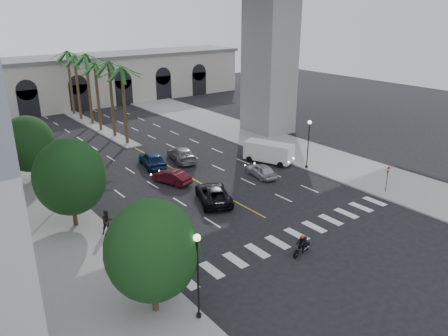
# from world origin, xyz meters

# --- Properties ---
(ground) EXTENTS (140.00, 140.00, 0.00)m
(ground) POSITION_xyz_m (0.00, 0.00, 0.00)
(ground) COLOR black
(ground) RESTS_ON ground
(sidewalk_left) EXTENTS (8.00, 100.00, 0.15)m
(sidewalk_left) POSITION_xyz_m (-15.00, 15.00, 0.07)
(sidewalk_left) COLOR gray
(sidewalk_left) RESTS_ON ground
(sidewalk_right) EXTENTS (8.00, 100.00, 0.15)m
(sidewalk_right) POSITION_xyz_m (15.00, 15.00, 0.07)
(sidewalk_right) COLOR gray
(sidewalk_right) RESTS_ON ground
(median) EXTENTS (2.00, 24.00, 0.20)m
(median) POSITION_xyz_m (0.00, 38.00, 0.10)
(median) COLOR gray
(median) RESTS_ON ground
(pier_building) EXTENTS (71.00, 10.50, 8.50)m
(pier_building) POSITION_xyz_m (0.00, 55.00, 4.27)
(pier_building) COLOR beige
(pier_building) RESTS_ON ground
(palm_a) EXTENTS (3.20, 3.20, 10.30)m
(palm_a) POSITION_xyz_m (0.00, 28.00, 9.10)
(palm_a) COLOR #47331E
(palm_a) RESTS_ON ground
(palm_b) EXTENTS (3.20, 3.20, 10.60)m
(palm_b) POSITION_xyz_m (0.10, 32.00, 9.37)
(palm_b) COLOR #47331E
(palm_b) RESTS_ON ground
(palm_c) EXTENTS (3.20, 3.20, 10.10)m
(palm_c) POSITION_xyz_m (-0.20, 36.00, 8.91)
(palm_c) COLOR #47331E
(palm_c) RESTS_ON ground
(palm_d) EXTENTS (3.20, 3.20, 10.90)m
(palm_d) POSITION_xyz_m (0.15, 40.00, 9.65)
(palm_d) COLOR #47331E
(palm_d) RESTS_ON ground
(palm_e) EXTENTS (3.20, 3.20, 10.40)m
(palm_e) POSITION_xyz_m (-0.10, 44.00, 9.19)
(palm_e) COLOR #47331E
(palm_e) RESTS_ON ground
(palm_f) EXTENTS (3.20, 3.20, 10.70)m
(palm_f) POSITION_xyz_m (0.20, 48.00, 9.46)
(palm_f) COLOR #47331E
(palm_f) RESTS_ON ground
(street_tree_near) EXTENTS (5.20, 5.20, 6.89)m
(street_tree_near) POSITION_xyz_m (-13.00, -3.00, 4.02)
(street_tree_near) COLOR #382616
(street_tree_near) RESTS_ON ground
(street_tree_mid) EXTENTS (5.44, 5.44, 7.21)m
(street_tree_mid) POSITION_xyz_m (-13.00, 10.00, 4.21)
(street_tree_mid) COLOR #382616
(street_tree_mid) RESTS_ON ground
(street_tree_far) EXTENTS (5.04, 5.04, 6.68)m
(street_tree_far) POSITION_xyz_m (-13.00, 22.00, 3.90)
(street_tree_far) COLOR #382616
(street_tree_far) RESTS_ON ground
(lamp_post_left_near) EXTENTS (0.40, 0.40, 5.35)m
(lamp_post_left_near) POSITION_xyz_m (-11.40, -5.00, 3.22)
(lamp_post_left_near) COLOR black
(lamp_post_left_near) RESTS_ON ground
(lamp_post_left_far) EXTENTS (0.40, 0.40, 5.35)m
(lamp_post_left_far) POSITION_xyz_m (-11.40, 16.00, 3.22)
(lamp_post_left_far) COLOR black
(lamp_post_left_far) RESTS_ON ground
(lamp_post_right) EXTENTS (0.40, 0.40, 5.35)m
(lamp_post_right) POSITION_xyz_m (11.40, 8.00, 3.22)
(lamp_post_right) COLOR black
(lamp_post_right) RESTS_ON ground
(traffic_signal_near) EXTENTS (0.25, 0.18, 3.65)m
(traffic_signal_near) POSITION_xyz_m (-11.30, -2.50, 2.51)
(traffic_signal_near) COLOR black
(traffic_signal_near) RESTS_ON ground
(traffic_signal_far) EXTENTS (0.25, 0.18, 3.65)m
(traffic_signal_far) POSITION_xyz_m (-11.30, 1.50, 2.51)
(traffic_signal_far) COLOR black
(traffic_signal_far) RESTS_ON ground
(motorcycle_rider) EXTENTS (2.04, 0.64, 1.49)m
(motorcycle_rider) POSITION_xyz_m (-1.70, -3.66, 0.67)
(motorcycle_rider) COLOR black
(motorcycle_rider) RESTS_ON ground
(car_a) EXTENTS (2.16, 4.19, 1.37)m
(car_a) POSITION_xyz_m (5.96, 9.24, 0.68)
(car_a) COLOR #AFB0B4
(car_a) RESTS_ON ground
(car_b) EXTENTS (2.69, 4.40, 1.37)m
(car_b) POSITION_xyz_m (-2.29, 13.20, 0.68)
(car_b) COLOR #4C0F17
(car_b) RESTS_ON ground
(car_c) EXTENTS (4.56, 6.12, 1.55)m
(car_c) POSITION_xyz_m (-1.55, 7.23, 0.77)
(car_c) COLOR black
(car_c) RESTS_ON ground
(car_d) EXTENTS (3.42, 5.78, 1.57)m
(car_d) POSITION_xyz_m (2.09, 18.34, 0.79)
(car_d) COLOR slate
(car_d) RESTS_ON ground
(car_e) EXTENTS (2.91, 5.30, 1.71)m
(car_e) POSITION_xyz_m (-1.50, 18.60, 0.85)
(car_e) COLOR #0F2346
(car_e) RESTS_ON ground
(cargo_van) EXTENTS (3.88, 5.71, 2.28)m
(cargo_van) POSITION_xyz_m (9.52, 11.95, 1.27)
(cargo_van) COLOR white
(cargo_van) RESTS_ON ground
(pedestrian_a) EXTENTS (0.69, 0.47, 1.84)m
(pedestrian_a) POSITION_xyz_m (-11.50, 5.10, 1.07)
(pedestrian_a) COLOR black
(pedestrian_a) RESTS_ON sidewalk_left
(pedestrian_b) EXTENTS (0.94, 0.74, 1.90)m
(pedestrian_b) POSITION_xyz_m (-11.50, 7.15, 1.10)
(pedestrian_b) COLOR black
(pedestrian_b) RESTS_ON sidewalk_left
(do_not_enter_sign) EXTENTS (0.65, 0.15, 2.66)m
(do_not_enter_sign) POSITION_xyz_m (12.37, -0.98, 1.93)
(do_not_enter_sign) COLOR black
(do_not_enter_sign) RESTS_ON ground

